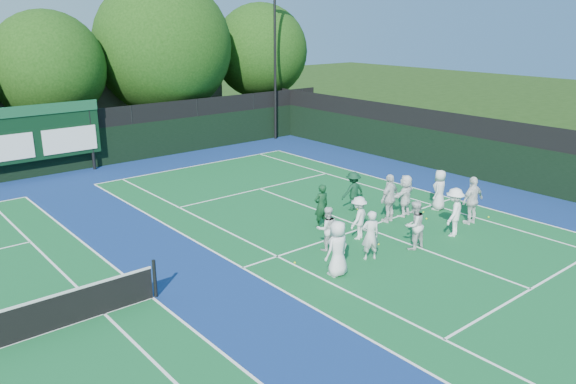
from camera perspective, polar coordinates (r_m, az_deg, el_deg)
ground at (r=20.25m, az=9.85°, el=-4.38°), size 120.00×120.00×0.00m
court_apron at (r=17.23m, az=-6.06°, el=-8.15°), size 34.00×32.00×0.01m
near_court at (r=20.86m, az=7.78°, el=-3.60°), size 11.05×23.85×0.01m
back_fence at (r=29.94m, az=-22.41°, el=4.31°), size 34.00×0.08×3.00m
divider_fence_right at (r=27.55m, az=20.74°, el=3.48°), size 0.08×32.00×3.00m
scoreboard at (r=29.11m, az=-24.23°, el=5.44°), size 6.00×0.21×3.55m
clubhouse at (r=38.55m, az=-20.57°, el=8.10°), size 18.00×6.00×4.00m
light_pole_right at (r=35.45m, az=-1.34°, el=15.45°), size 1.20×0.30×10.12m
tree_c at (r=33.22m, az=-22.95°, el=11.30°), size 6.02×6.02×7.89m
tree_d at (r=35.76m, az=-12.42°, el=13.92°), size 8.23×8.23×9.91m
tree_e at (r=39.72m, az=-2.71°, el=13.88°), size 6.40×6.40×8.47m
tennis_ball_0 at (r=19.37m, az=9.17°, el=-5.25°), size 0.07×0.07×0.07m
tennis_ball_1 at (r=22.86m, az=13.59°, el=-2.00°), size 0.07×0.07×0.07m
tennis_ball_2 at (r=23.02m, az=19.70°, el=-2.41°), size 0.07×0.07×0.07m
tennis_ball_3 at (r=17.73m, az=0.69°, el=-7.19°), size 0.07×0.07×0.07m
tennis_ball_4 at (r=22.75m, az=7.06°, el=-1.73°), size 0.07×0.07×0.07m
tennis_ball_5 at (r=22.14m, az=13.89°, el=-2.65°), size 0.07×0.07×0.07m
player_front_0 at (r=16.72m, az=5.06°, el=-5.74°), size 0.87×0.59×1.72m
player_front_1 at (r=17.94m, az=8.37°, el=-4.38°), size 0.71×0.61×1.63m
player_front_2 at (r=19.03m, az=12.68°, el=-3.30°), size 0.83×0.66×1.66m
player_front_3 at (r=20.50m, az=16.51°, el=-1.99°), size 1.28×0.99×1.75m
player_front_4 at (r=21.90m, az=18.22°, el=-0.82°), size 1.10×0.54×1.82m
player_back_0 at (r=18.52m, az=3.98°, el=-3.73°), size 0.89×0.81×1.51m
player_back_1 at (r=19.57m, az=7.19°, el=-2.63°), size 1.12×0.86×1.53m
player_back_2 at (r=21.34m, az=10.28°, el=-0.62°), size 1.15×0.62×1.86m
player_back_3 at (r=22.15m, az=11.82°, el=-0.34°), size 1.59×0.79×1.65m
player_back_4 at (r=23.20m, az=15.12°, el=0.20°), size 0.93×0.77×1.64m
coach_left at (r=20.51m, az=3.40°, el=-1.43°), size 0.65×0.48×1.64m
coach_right at (r=22.47m, az=6.63°, el=0.08°), size 1.10×0.74×1.58m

